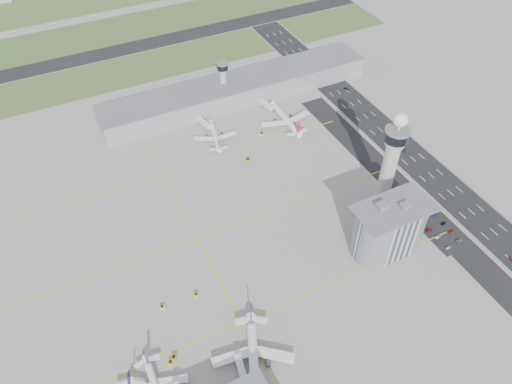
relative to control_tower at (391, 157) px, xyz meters
name	(u,v)px	position (x,y,z in m)	size (l,w,h in m)	color
ground	(284,251)	(-72.00, -8.00, -35.04)	(1000.00, 1000.00, 0.00)	#A09D95
grass_strip_0	(133,70)	(-92.00, 217.00, -35.00)	(480.00, 50.00, 0.08)	#465829
grass_strip_1	(110,32)	(-92.00, 292.00, -35.00)	(480.00, 60.00, 0.08)	#496931
runway	(121,50)	(-92.00, 254.00, -34.98)	(480.00, 22.00, 0.10)	black
highway	(444,187)	(43.00, -8.00, -34.99)	(28.00, 500.00, 0.10)	black
barrier_left	(427,193)	(29.00, -8.00, -34.44)	(0.60, 500.00, 1.20)	#9E9E99
barrier_right	(461,180)	(57.00, -8.00, -34.44)	(0.60, 500.00, 1.20)	#9E9E99
landside_road	(423,210)	(18.00, -18.00, -35.00)	(18.00, 260.00, 0.08)	black
parking_lot	(434,224)	(16.00, -30.00, -34.99)	(20.00, 44.00, 0.10)	black
taxiway_line_h_0	(242,321)	(-112.00, -38.00, -35.04)	(260.00, 0.60, 0.01)	yellow
taxiway_line_h_1	(197,238)	(-112.00, 22.00, -35.04)	(260.00, 0.60, 0.01)	yellow
taxiway_line_h_2	(163,175)	(-112.00, 82.00, -35.04)	(260.00, 0.60, 0.01)	yellow
taxiway_line_v	(197,238)	(-112.00, 22.00, -35.04)	(0.60, 260.00, 0.01)	yellow
control_tower	(391,157)	(0.00, 0.00, 0.00)	(14.00, 14.00, 64.50)	#ADAAA5
secondary_tower	(223,79)	(-42.00, 142.00, -16.24)	(8.60, 8.60, 31.90)	#ADAAA5
admin_building	(389,228)	(-20.01, -30.00, -19.74)	(42.00, 24.00, 33.50)	#B2B2B7
terminal_pier	(237,90)	(-32.00, 140.00, -27.14)	(210.00, 32.00, 15.80)	gray
airplane_near_c	(253,356)	(-116.54, -59.78, -28.62)	(45.87, 38.99, 12.84)	white
airplane_far_a	(215,133)	(-66.82, 101.72, -30.03)	(35.77, 30.41, 10.02)	white
airplane_far_b	(285,115)	(-13.88, 96.62, -28.70)	(45.29, 38.50, 12.68)	white
jet_bridge_far_0	(199,119)	(-70.00, 124.00, -32.19)	(14.00, 3.00, 5.70)	silver
jet_bridge_far_1	(260,102)	(-20.00, 124.00, -32.19)	(14.00, 3.00, 5.70)	silver
tug_0	(171,362)	(-150.84, -43.03, -34.18)	(2.02, 2.95, 1.71)	#D5B506
tug_1	(174,357)	(-148.61, -41.44, -34.11)	(2.20, 3.20, 1.86)	orange
tug_2	(162,307)	(-144.74, -13.10, -34.19)	(2.02, 2.93, 1.71)	yellow
tug_3	(196,295)	(-126.76, -13.77, -34.24)	(1.90, 2.76, 1.61)	yellow
tug_4	(248,160)	(-56.71, 69.76, -34.08)	(2.27, 3.30, 1.92)	#CD8D03
tug_5	(262,134)	(-35.85, 90.65, -34.06)	(2.32, 3.37, 1.96)	yellow
car_lot_0	(448,248)	(10.79, -47.56, -34.43)	(1.44, 3.59, 1.22)	silver
car_lot_1	(438,237)	(10.99, -38.90, -34.47)	(1.21, 3.46, 1.14)	#A6AAAD
car_lot_2	(429,230)	(10.04, -32.42, -34.47)	(1.91, 4.14, 1.15)	#AC0E30
car_lot_3	(425,225)	(10.18, -28.39, -34.50)	(1.52, 3.74, 1.08)	black
car_lot_4	(413,213)	(10.34, -17.63, -34.41)	(1.48, 3.67, 1.25)	#0D294E
car_lot_5	(408,209)	(10.32, -13.40, -34.46)	(1.23, 3.52, 1.16)	silver
car_lot_6	(459,241)	(19.96, -46.42, -34.45)	(1.96, 4.24, 1.18)	slate
car_lot_7	(453,232)	(21.16, -39.72, -34.39)	(1.84, 4.52, 1.31)	#943C1A
car_lot_8	(444,223)	(21.16, -32.10, -34.46)	(1.38, 3.44, 1.17)	black
car_lot_9	(434,215)	(20.52, -24.69, -34.49)	(1.17, 3.37, 1.11)	#17194C
car_lot_10	(431,212)	(21.17, -21.56, -34.50)	(1.80, 3.90, 1.08)	white
car_lot_11	(424,204)	(20.92, -14.68, -34.44)	(1.69, 4.15, 1.20)	gray
car_hw_0	(512,260)	(36.42, -69.64, -34.40)	(1.52, 3.78, 1.29)	maroon
car_hw_1	(406,151)	(43.30, 30.26, -34.39)	(1.38, 3.97, 1.31)	#222329
car_hw_2	(346,89)	(50.70, 113.00, -34.48)	(1.87, 4.05, 1.12)	#0B2347
car_hw_4	(292,58)	(35.02, 173.59, -34.49)	(1.30, 3.24, 1.10)	#9D9D9D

